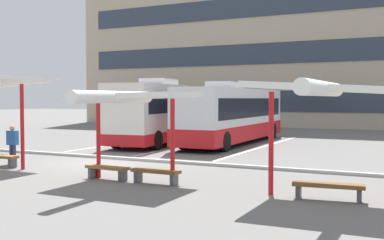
{
  "coord_description": "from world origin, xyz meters",
  "views": [
    {
      "loc": [
        11.96,
        -15.62,
        2.62
      ],
      "look_at": [
        2.63,
        3.27,
        1.68
      ],
      "focal_mm": 44.37,
      "sensor_mm": 36.0,
      "label": 1
    }
  ],
  "objects_px": {
    "waiting_shelter_2": "(129,99)",
    "waiting_passenger_0": "(13,142)",
    "coach_bus_0": "(169,113)",
    "bench_5": "(328,187)",
    "bench_3": "(107,169)",
    "waiting_shelter_3": "(328,91)",
    "coach_bus_1": "(234,116)",
    "bench_4": "(156,173)"
  },
  "relations": [
    {
      "from": "waiting_shelter_2",
      "to": "waiting_passenger_0",
      "type": "bearing_deg",
      "value": 167.86
    },
    {
      "from": "coach_bus_0",
      "to": "bench_5",
      "type": "distance_m",
      "value": 17.43
    },
    {
      "from": "bench_3",
      "to": "waiting_shelter_3",
      "type": "relative_size",
      "value": 0.36
    },
    {
      "from": "coach_bus_1",
      "to": "waiting_passenger_0",
      "type": "height_order",
      "value": "coach_bus_1"
    },
    {
      "from": "waiting_shelter_2",
      "to": "bench_3",
      "type": "distance_m",
      "value": 2.47
    },
    {
      "from": "bench_3",
      "to": "waiting_passenger_0",
      "type": "distance_m",
      "value": 5.85
    },
    {
      "from": "coach_bus_1",
      "to": "coach_bus_0",
      "type": "bearing_deg",
      "value": -168.31
    },
    {
      "from": "bench_5",
      "to": "bench_4",
      "type": "bearing_deg",
      "value": 179.03
    },
    {
      "from": "waiting_passenger_0",
      "to": "bench_4",
      "type": "bearing_deg",
      "value": -10.07
    },
    {
      "from": "bench_4",
      "to": "bench_5",
      "type": "bearing_deg",
      "value": -0.97
    },
    {
      "from": "bench_4",
      "to": "coach_bus_1",
      "type": "bearing_deg",
      "value": 101.23
    },
    {
      "from": "bench_5",
      "to": "waiting_passenger_0",
      "type": "bearing_deg",
      "value": 173.64
    },
    {
      "from": "waiting_shelter_2",
      "to": "bench_5",
      "type": "bearing_deg",
      "value": -0.02
    },
    {
      "from": "bench_3",
      "to": "bench_4",
      "type": "height_order",
      "value": "same"
    },
    {
      "from": "waiting_shelter_2",
      "to": "bench_5",
      "type": "height_order",
      "value": "waiting_shelter_2"
    },
    {
      "from": "coach_bus_0",
      "to": "waiting_shelter_2",
      "type": "bearing_deg",
      "value": -66.16
    },
    {
      "from": "bench_4",
      "to": "waiting_passenger_0",
      "type": "distance_m",
      "value": 7.6
    },
    {
      "from": "waiting_passenger_0",
      "to": "waiting_shelter_2",
      "type": "bearing_deg",
      "value": -12.14
    },
    {
      "from": "bench_4",
      "to": "bench_5",
      "type": "height_order",
      "value": "same"
    },
    {
      "from": "coach_bus_0",
      "to": "waiting_shelter_2",
      "type": "xyz_separation_m",
      "value": [
        5.65,
        -12.78,
        0.84
      ]
    },
    {
      "from": "bench_3",
      "to": "bench_5",
      "type": "distance_m",
      "value": 7.01
    },
    {
      "from": "coach_bus_0",
      "to": "coach_bus_1",
      "type": "xyz_separation_m",
      "value": [
        3.87,
        0.8,
        -0.16
      ]
    },
    {
      "from": "waiting_shelter_3",
      "to": "coach_bus_0",
      "type": "bearing_deg",
      "value": 132.26
    },
    {
      "from": "waiting_shelter_3",
      "to": "bench_5",
      "type": "height_order",
      "value": "waiting_shelter_3"
    },
    {
      "from": "bench_4",
      "to": "waiting_shelter_3",
      "type": "relative_size",
      "value": 0.36
    },
    {
      "from": "bench_3",
      "to": "bench_4",
      "type": "bearing_deg",
      "value": 0.94
    },
    {
      "from": "waiting_shelter_2",
      "to": "bench_4",
      "type": "xyz_separation_m",
      "value": [
        0.9,
        0.09,
        -2.3
      ]
    },
    {
      "from": "bench_4",
      "to": "coach_bus_0",
      "type": "bearing_deg",
      "value": 117.28
    },
    {
      "from": "bench_5",
      "to": "coach_bus_1",
      "type": "bearing_deg",
      "value": 120.16
    },
    {
      "from": "coach_bus_0",
      "to": "waiting_shelter_3",
      "type": "bearing_deg",
      "value": -47.74
    },
    {
      "from": "coach_bus_1",
      "to": "waiting_shelter_3",
      "type": "relative_size",
      "value": 2.71
    },
    {
      "from": "coach_bus_1",
      "to": "bench_3",
      "type": "xyz_separation_m",
      "value": [
        0.88,
        -13.52,
        -1.3
      ]
    },
    {
      "from": "coach_bus_1",
      "to": "waiting_shelter_3",
      "type": "xyz_separation_m",
      "value": [
        7.89,
        -13.74,
        1.19
      ]
    },
    {
      "from": "coach_bus_0",
      "to": "bench_3",
      "type": "xyz_separation_m",
      "value": [
        4.75,
        -12.72,
        -1.45
      ]
    },
    {
      "from": "coach_bus_1",
      "to": "waiting_passenger_0",
      "type": "relative_size",
      "value": 7.76
    },
    {
      "from": "coach_bus_0",
      "to": "coach_bus_1",
      "type": "relative_size",
      "value": 1.02
    },
    {
      "from": "coach_bus_1",
      "to": "waiting_shelter_3",
      "type": "bearing_deg",
      "value": -60.13
    },
    {
      "from": "coach_bus_0",
      "to": "waiting_passenger_0",
      "type": "height_order",
      "value": "coach_bus_0"
    },
    {
      "from": "coach_bus_1",
      "to": "bench_3",
      "type": "distance_m",
      "value": 13.61
    },
    {
      "from": "waiting_shelter_2",
      "to": "bench_4",
      "type": "height_order",
      "value": "waiting_shelter_2"
    },
    {
      "from": "coach_bus_1",
      "to": "bench_4",
      "type": "xyz_separation_m",
      "value": [
        2.68,
        -13.49,
        -1.3
      ]
    },
    {
      "from": "coach_bus_0",
      "to": "waiting_passenger_0",
      "type": "relative_size",
      "value": 7.94
    }
  ]
}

